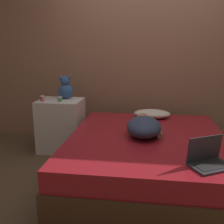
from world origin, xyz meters
name	(u,v)px	position (x,y,z in m)	size (l,w,h in m)	color
ground_plane	(146,177)	(0.00, 0.00, 0.00)	(12.00, 12.00, 0.00)	brown
wall_back	(150,51)	(0.00, 1.22, 1.30)	(8.00, 0.06, 2.60)	#996B51
bed	(147,157)	(0.00, 0.00, 0.23)	(1.61, 1.88, 0.47)	#4C331E
nightstand	(61,125)	(-1.14, 0.65, 0.34)	(0.56, 0.47, 0.68)	silver
pillow	(152,114)	(0.05, 0.73, 0.52)	(0.47, 0.30, 0.10)	beige
person_lying	(144,126)	(-0.04, 0.03, 0.56)	(0.38, 0.67, 0.19)	#2D3851
laptop	(209,159)	(0.47, -0.64, 0.52)	(0.38, 0.34, 0.22)	#333338
teddy_bear	(66,89)	(-1.10, 0.76, 0.82)	(0.20, 0.20, 0.30)	#335693
bottle_pink	(43,99)	(-1.32, 0.52, 0.72)	(0.04, 0.04, 0.08)	pink
bottle_red	(42,98)	(-1.35, 0.58, 0.72)	(0.05, 0.05, 0.06)	#B72D2D
bottle_green	(60,99)	(-1.11, 0.56, 0.71)	(0.05, 0.05, 0.06)	#3D8E4C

